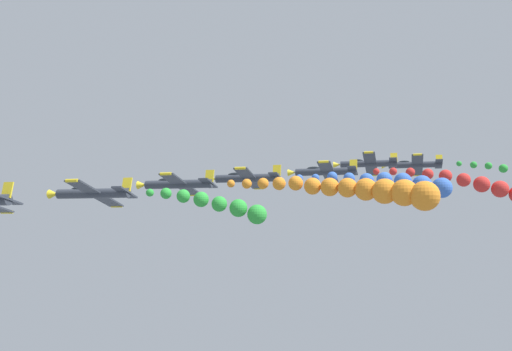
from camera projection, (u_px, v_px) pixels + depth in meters
The scene contains 10 objects.
airplane_left_inner at pixel (92, 193), 58.70m from camera, with size 9.33×10.35×3.22m.
smoke_trail_left_inner at pixel (223, 205), 54.89m from camera, with size 2.64×13.31×3.91m.
airplane_right_inner at pixel (177, 184), 66.18m from camera, with size 9.41×10.35×3.04m.
smoke_trail_right_inner at pixel (370, 190), 57.20m from camera, with size 5.77×24.46×4.30m.
airplane_left_outer at pixel (246, 178), 71.56m from camera, with size 9.41×10.35×3.04m.
smoke_trail_left_outer at pixel (400, 183), 64.05m from camera, with size 4.81×19.35×3.75m.
airplane_right_outer at pixel (324, 172), 78.02m from camera, with size 9.39×10.35×3.10m.
smoke_trail_right_outer at pixel (480, 185), 72.91m from camera, with size 3.51×20.69×5.30m.
airplane_trailing at pixel (367, 164), 86.19m from camera, with size 9.22×10.35×3.41m.
airplane_high_slot at pixel (414, 165), 92.48m from camera, with size 9.25×10.35×3.37m.
Camera 1 is at (-68.92, -19.77, 57.67)m, focal length 36.82 mm.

